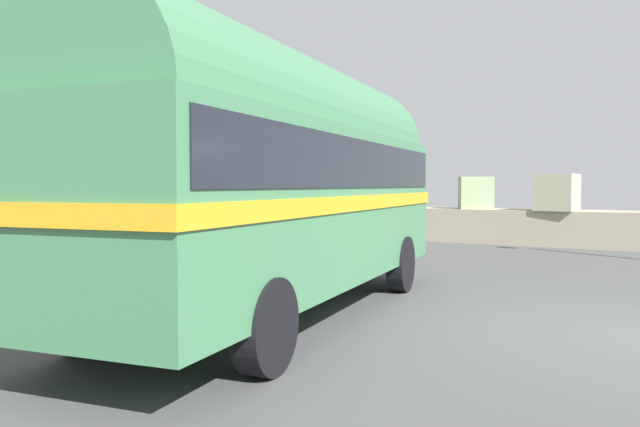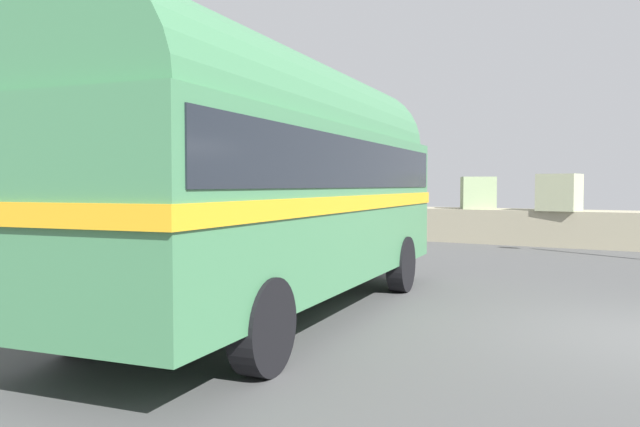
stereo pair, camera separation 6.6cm
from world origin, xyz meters
The scene contains 2 objects.
vintage_coach centered at (-4.87, -1.30, 2.05)m, with size 3.83×8.87×3.70m.
second_coach centered at (-9.25, -0.86, 2.05)m, with size 2.83×8.69×3.70m.
Camera 1 is at (0.23, -8.57, 1.86)m, focal length 35.44 mm.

